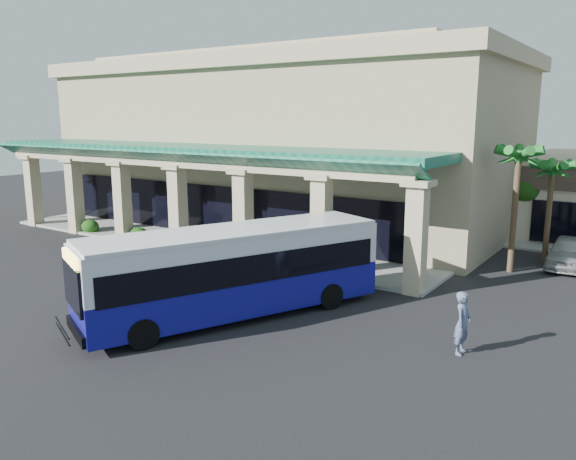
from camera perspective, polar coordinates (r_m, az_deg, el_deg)
The scene contains 10 objects.
ground at distance 22.75m, azimuth -6.74°, elevation -7.18°, with size 110.00×110.00×0.00m, color black.
main_building at distance 39.18m, azimuth -0.47°, elevation 9.13°, with size 30.80×14.80×11.35m, color tan, non-canonical shape.
arcade at distance 32.29m, azimuth -9.77°, elevation 3.45°, with size 30.00×6.20×5.70m, color #0E5640, non-canonical shape.
palm_0 at distance 28.11m, azimuth 22.07°, elevation 2.55°, with size 2.40×2.40×6.60m, color #19601E, non-canonical shape.
palm_1 at distance 30.92m, azimuth 25.02°, elevation 2.29°, with size 2.40×2.40×5.80m, color #19601E, non-canonical shape.
palm_2 at distance 43.36m, azimuth -24.11°, elevation 4.95°, with size 2.40×2.40×6.20m, color #19601E, non-canonical shape.
broadleaf_tree at distance 36.20m, azimuth 23.14°, elevation 2.83°, with size 2.60×2.60×4.81m, color #173F0E, non-canonical shape.
transit_bus at distance 20.59m, azimuth -5.45°, elevation -4.37°, with size 2.73×11.72×3.27m, color navy, non-canonical shape.
pedestrian at distance 18.31m, azimuth 17.32°, elevation -9.01°, with size 0.72×0.48×1.99m, color slate.
car_silver at distance 30.58m, azimuth 26.61°, elevation -2.03°, with size 1.79×4.44×1.51m, color #A7A7A9.
Camera 1 is at (14.19, -16.25, 7.21)m, focal length 35.00 mm.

